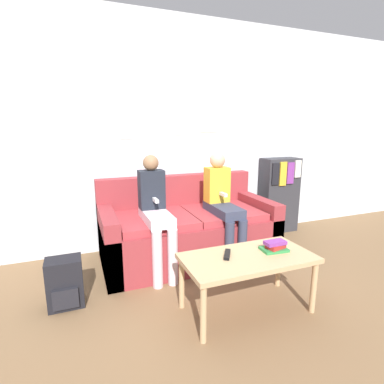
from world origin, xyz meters
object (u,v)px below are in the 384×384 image
object	(u,v)px
tv_remote	(227,254)
coffee_table	(248,262)
bookshelf	(279,195)
backpack	(65,283)
person_right	(223,202)
couch	(187,231)
person_left	(156,210)

from	to	relation	value
tv_remote	coffee_table	bearing A→B (deg)	9.46
bookshelf	backpack	bearing A→B (deg)	-162.03
coffee_table	backpack	xyz separation A→B (m)	(-1.30, 0.56, -0.20)
person_right	tv_remote	size ratio (longest dim) A/B	6.85
couch	backpack	xyz separation A→B (m)	(-1.21, -0.51, -0.10)
couch	coffee_table	xyz separation A→B (m)	(0.08, -1.07, 0.10)
coffee_table	bookshelf	bearing A→B (deg)	46.40
person_right	person_left	bearing A→B (deg)	-179.85
bookshelf	coffee_table	bearing A→B (deg)	-133.60
backpack	person_right	bearing A→B (deg)	11.10
couch	person_left	distance (m)	0.56
person_left	bookshelf	distance (m)	1.93
tv_remote	person_right	bearing A→B (deg)	97.20
person_left	backpack	world-z (taller)	person_left
coffee_table	tv_remote	size ratio (longest dim) A/B	5.98
coffee_table	bookshelf	xyz separation A→B (m)	(1.36, 1.42, 0.11)
couch	backpack	size ratio (longest dim) A/B	4.54
coffee_table	backpack	distance (m)	1.43
couch	backpack	distance (m)	1.32
couch	coffee_table	world-z (taller)	couch
person_left	backpack	xyz separation A→B (m)	(-0.82, -0.30, -0.44)
couch	tv_remote	size ratio (longest dim) A/B	10.84
couch	bookshelf	bearing A→B (deg)	13.87
person_left	person_right	world-z (taller)	person_right
person_left	tv_remote	distance (m)	0.89
tv_remote	backpack	size ratio (longest dim) A/B	0.42
person_right	backpack	world-z (taller)	person_right
person_right	tv_remote	distance (m)	0.90
person_left	tv_remote	world-z (taller)	person_left
tv_remote	backpack	distance (m)	1.29
couch	person_right	distance (m)	0.50
coffee_table	bookshelf	world-z (taller)	bookshelf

